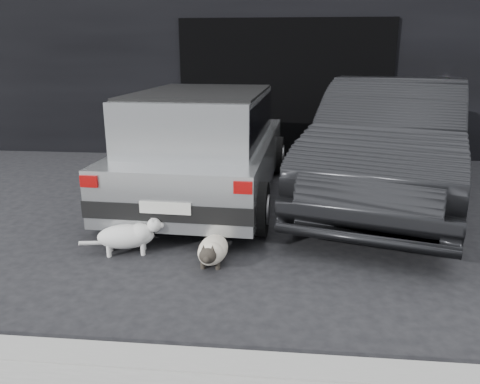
# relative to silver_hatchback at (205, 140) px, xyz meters

# --- Properties ---
(ground) EXTENTS (80.00, 80.00, 0.00)m
(ground) POSITION_rel_silver_hatchback_xyz_m (0.06, -1.24, -0.83)
(ground) COLOR black
(ground) RESTS_ON ground
(building_facade) EXTENTS (34.00, 4.00, 5.00)m
(building_facade) POSITION_rel_silver_hatchback_xyz_m (1.06, 4.76, 1.67)
(building_facade) COLOR black
(building_facade) RESTS_ON ground
(garage_opening) EXTENTS (4.00, 0.10, 2.60)m
(garage_opening) POSITION_rel_silver_hatchback_xyz_m (1.06, 2.75, 0.47)
(garage_opening) COLOR black
(garage_opening) RESTS_ON ground
(curb) EXTENTS (18.00, 0.25, 0.12)m
(curb) POSITION_rel_silver_hatchback_xyz_m (1.06, -3.84, -0.77)
(curb) COLOR gray
(curb) RESTS_ON ground
(silver_hatchback) EXTENTS (2.19, 4.19, 1.51)m
(silver_hatchback) POSITION_rel_silver_hatchback_xyz_m (0.00, 0.00, 0.00)
(silver_hatchback) COLOR #A5A9AA
(silver_hatchback) RESTS_ON ground
(second_car) EXTENTS (3.09, 5.31, 1.66)m
(second_car) POSITION_rel_silver_hatchback_xyz_m (2.57, 0.21, 0.00)
(second_car) COLOR black
(second_car) RESTS_ON ground
(cat_siamese) EXTENTS (0.30, 0.87, 0.30)m
(cat_siamese) POSITION_rel_silver_hatchback_xyz_m (0.43, -2.18, -0.69)
(cat_siamese) COLOR beige
(cat_siamese) RESTS_ON ground
(cat_white) EXTENTS (0.84, 0.41, 0.40)m
(cat_white) POSITION_rel_silver_hatchback_xyz_m (-0.46, -2.02, -0.63)
(cat_white) COLOR silver
(cat_white) RESTS_ON ground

